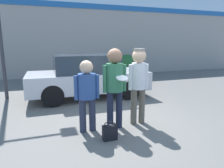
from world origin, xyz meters
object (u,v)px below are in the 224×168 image
at_px(person_left, 87,90).
at_px(handbag, 110,132).
at_px(person_right, 139,79).
at_px(street_lamp, 7,2).
at_px(person_middle_with_frisbee, 115,81).
at_px(parked_car_near, 88,76).
at_px(shrub, 127,65).

distance_m(person_left, handbag, 1.02).
height_order(person_right, street_lamp, street_lamp).
xyz_separation_m(person_middle_with_frisbee, parked_car_near, (-0.00, 2.93, -0.35)).
height_order(street_lamp, handbag, street_lamp).
distance_m(person_right, street_lamp, 5.23).
height_order(person_left, person_right, person_right).
bearing_deg(handbag, shrub, 64.76).
bearing_deg(person_middle_with_frisbee, street_lamp, 124.63).
xyz_separation_m(person_right, handbag, (-0.93, -0.62, -0.96)).
height_order(person_left, shrub, person_left).
relative_size(person_left, shrub, 1.25).
distance_m(person_right, parked_car_near, 2.93).
height_order(person_left, handbag, person_left).
bearing_deg(person_left, handbag, -58.91).
bearing_deg(parked_car_near, person_right, -77.39).
relative_size(person_middle_with_frisbee, handbag, 5.26).
bearing_deg(parked_car_near, person_middle_with_frisbee, -89.94).
bearing_deg(street_lamp, parked_car_near, -15.88).
xyz_separation_m(person_left, street_lamp, (-1.88, 3.61, 2.35)).
bearing_deg(person_left, shrub, 60.87).
distance_m(person_middle_with_frisbee, person_right, 0.64).
xyz_separation_m(shrub, handbag, (-3.59, -7.62, -0.47)).
xyz_separation_m(person_middle_with_frisbee, street_lamp, (-2.51, 3.64, 2.17)).
relative_size(person_left, street_lamp, 0.30).
distance_m(person_left, street_lamp, 4.70).
xyz_separation_m(person_left, shrub, (3.93, 7.05, -0.32)).
relative_size(person_right, shrub, 1.44).
bearing_deg(person_right, parked_car_near, 102.61).
xyz_separation_m(person_middle_with_frisbee, shrub, (3.30, 7.08, -0.49)).
bearing_deg(street_lamp, shrub, 30.65).
bearing_deg(shrub, street_lamp, -149.35).
relative_size(person_left, person_right, 0.87).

